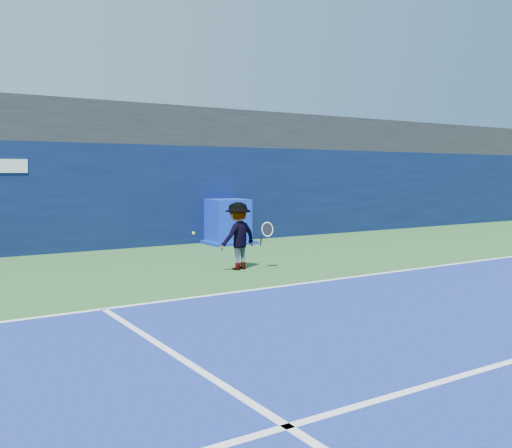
{
  "coord_description": "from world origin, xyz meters",
  "views": [
    {
      "loc": [
        -7.72,
        -5.78,
        2.14
      ],
      "look_at": [
        -0.74,
        5.2,
        1.0
      ],
      "focal_mm": 40.0,
      "sensor_mm": 36.0,
      "label": 1
    }
  ],
  "objects": [
    {
      "name": "ground",
      "position": [
        0.0,
        0.0,
        0.0
      ],
      "size": [
        80.0,
        80.0,
        0.0
      ],
      "primitive_type": "plane",
      "color": "#295C2A",
      "rests_on": "ground"
    },
    {
      "name": "baseline",
      "position": [
        0.0,
        3.0,
        0.01
      ],
      "size": [
        24.0,
        0.1,
        0.01
      ],
      "primitive_type": "cube",
      "color": "white",
      "rests_on": "ground"
    },
    {
      "name": "stadium_band",
      "position": [
        0.0,
        11.5,
        3.6
      ],
      "size": [
        36.0,
        3.0,
        1.2
      ],
      "primitive_type": "cube",
      "color": "black",
      "rests_on": "back_wall_assembly"
    },
    {
      "name": "back_wall_assembly",
      "position": [
        -0.0,
        10.5,
        1.5
      ],
      "size": [
        36.0,
        1.03,
        3.0
      ],
      "color": "#0A163B",
      "rests_on": "ground"
    },
    {
      "name": "equipment_cart",
      "position": [
        0.95,
        9.52,
        0.63
      ],
      "size": [
        1.48,
        1.48,
        1.37
      ],
      "color": "#0D27BE",
      "rests_on": "ground"
    },
    {
      "name": "tennis_player",
      "position": [
        -1.24,
        5.16,
        0.76
      ],
      "size": [
        1.27,
        0.78,
        1.51
      ],
      "color": "silver",
      "rests_on": "ground"
    },
    {
      "name": "tennis_ball",
      "position": [
        -1.88,
        6.12,
        0.77
      ],
      "size": [
        0.07,
        0.07,
        0.07
      ],
      "color": "#E4F51B",
      "rests_on": "ground"
    }
  ]
}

